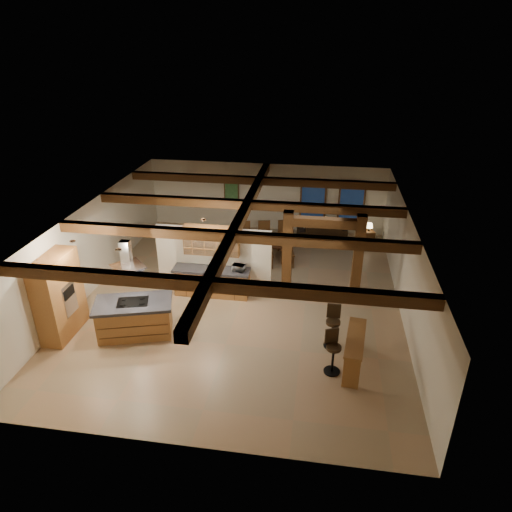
{
  "coord_description": "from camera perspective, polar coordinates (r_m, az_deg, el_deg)",
  "views": [
    {
      "loc": [
        2.38,
        -12.51,
        7.76
      ],
      "look_at": [
        0.4,
        0.5,
        1.32
      ],
      "focal_mm": 32.0,
      "sensor_mm": 36.0,
      "label": 1
    }
  ],
  "objects": [
    {
      "name": "upper_display_cabinet",
      "position": [
        14.52,
        -5.57,
        1.93
      ],
      "size": [
        1.8,
        0.36,
        0.95
      ],
      "color": "olive",
      "rests_on": "partition_wall"
    },
    {
      "name": "bar_stool_a",
      "position": [
        11.79,
        9.57,
        -11.68
      ],
      "size": [
        0.45,
        0.46,
        1.2
      ],
      "color": "black",
      "rests_on": "ground"
    },
    {
      "name": "table_lamp",
      "position": [
        19.0,
        14.0,
        3.72
      ],
      "size": [
        0.29,
        0.29,
        0.34
      ],
      "color": "black",
      "rests_on": "side_table"
    },
    {
      "name": "sofa",
      "position": [
        19.42,
        8.24,
        3.19
      ],
      "size": [
        2.14,
        1.23,
        0.59
      ],
      "primitive_type": "imported",
      "rotation": [
        0.0,
        0.0,
        3.37
      ],
      "color": "black",
      "rests_on": "ground"
    },
    {
      "name": "room_walls",
      "position": [
        14.07,
        -1.9,
        0.91
      ],
      "size": [
        12.0,
        12.0,
        12.0
      ],
      "color": "silver",
      "rests_on": "ground"
    },
    {
      "name": "ceiling_beams",
      "position": [
        13.68,
        -1.96,
        4.63
      ],
      "size": [
        10.0,
        12.0,
        0.28
      ],
      "color": "#3D210F",
      "rests_on": "room_walls"
    },
    {
      "name": "dining_table",
      "position": [
        17.4,
        1.15,
        0.83
      ],
      "size": [
        1.92,
        1.08,
        0.67
      ],
      "primitive_type": "imported",
      "rotation": [
        0.0,
        0.0,
        0.0
      ],
      "color": "#3E1F0F",
      "rests_on": "ground"
    },
    {
      "name": "recessed_cans",
      "position": [
        12.65,
        -14.96,
        2.41
      ],
      "size": [
        3.16,
        2.46,
        0.03
      ],
      "color": "silver",
      "rests_on": "room_walls"
    },
    {
      "name": "range_hood",
      "position": [
        12.82,
        -15.54,
        -2.76
      ],
      "size": [
        1.1,
        1.1,
        1.4
      ],
      "color": "silver",
      "rests_on": "room_walls"
    },
    {
      "name": "pantry_cabinet",
      "position": [
        13.82,
        -23.41,
        -4.64
      ],
      "size": [
        0.67,
        1.6,
        2.4
      ],
      "color": "olive",
      "rests_on": "ground"
    },
    {
      "name": "partition_wall",
      "position": [
        15.0,
        -5.28,
        -0.39
      ],
      "size": [
        3.8,
        0.18,
        2.2
      ],
      "primitive_type": "cube",
      "color": "silver",
      "rests_on": "ground"
    },
    {
      "name": "dining_chairs",
      "position": [
        17.26,
        1.16,
        1.81
      ],
      "size": [
        2.37,
        2.37,
        1.31
      ],
      "color": "#3D210F",
      "rests_on": "ground"
    },
    {
      "name": "back_windows",
      "position": [
        19.48,
        9.51,
        6.97
      ],
      "size": [
        2.7,
        0.07,
        1.7
      ],
      "color": "#3D210F",
      "rests_on": "room_walls"
    },
    {
      "name": "timber_posts",
      "position": [
        14.33,
        8.35,
        1.05
      ],
      "size": [
        2.5,
        0.3,
        2.9
      ],
      "color": "#3D210F",
      "rests_on": "ground"
    },
    {
      "name": "side_table",
      "position": [
        19.19,
        13.84,
        2.31
      ],
      "size": [
        0.54,
        0.54,
        0.54
      ],
      "primitive_type": "cube",
      "rotation": [
        0.0,
        0.0,
        0.28
      ],
      "color": "#3D210F",
      "rests_on": "ground"
    },
    {
      "name": "bar_counter",
      "position": [
        12.02,
        12.23,
        -11.03
      ],
      "size": [
        0.65,
        1.81,
        0.93
      ],
      "color": "olive",
      "rests_on": "ground"
    },
    {
      "name": "bar_stool_b",
      "position": [
        12.66,
        9.57,
        -8.63
      ],
      "size": [
        0.43,
        0.43,
        1.24
      ],
      "color": "black",
      "rests_on": "ground"
    },
    {
      "name": "microwave",
      "position": [
        14.51,
        -2.17,
        -1.49
      ],
      "size": [
        0.43,
        0.33,
        0.22
      ],
      "primitive_type": "imported",
      "rotation": [
        0.0,
        0.0,
        2.96
      ],
      "color": "#AEAEB2",
      "rests_on": "back_counter"
    },
    {
      "name": "ground",
      "position": [
        14.91,
        -1.8,
        -5.29
      ],
      "size": [
        12.0,
        12.0,
        0.0
      ],
      "primitive_type": "plane",
      "color": "tan",
      "rests_on": "ground"
    },
    {
      "name": "back_counter",
      "position": [
        14.96,
        -5.53,
        -3.19
      ],
      "size": [
        2.5,
        0.66,
        0.94
      ],
      "color": "olive",
      "rests_on": "ground"
    },
    {
      "name": "framed_art",
      "position": [
        19.8,
        -3.08,
        8.22
      ],
      "size": [
        0.65,
        0.05,
        0.85
      ],
      "color": "#3D210F",
      "rests_on": "room_walls"
    },
    {
      "name": "kitchen_island",
      "position": [
        13.45,
        -14.91,
        -7.43
      ],
      "size": [
        2.37,
        1.68,
        1.06
      ],
      "color": "olive",
      "rests_on": "ground"
    }
  ]
}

